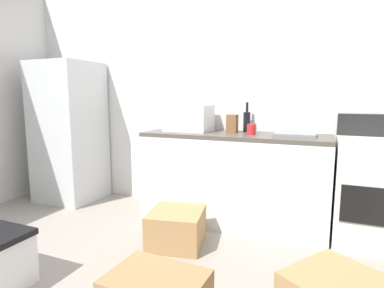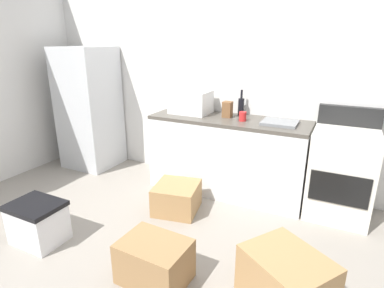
{
  "view_description": "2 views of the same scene",
  "coord_description": "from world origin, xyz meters",
  "px_view_note": "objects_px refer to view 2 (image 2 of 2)",
  "views": [
    {
      "loc": [
        1.11,
        -1.78,
        1.25
      ],
      "look_at": [
        -0.05,
        0.98,
        0.8
      ],
      "focal_mm": 29.47,
      "sensor_mm": 36.0,
      "label": 1
    },
    {
      "loc": [
        1.46,
        -2.07,
        1.74
      ],
      "look_at": [
        0.06,
        0.75,
        0.69
      ],
      "focal_mm": 29.19,
      "sensor_mm": 36.0,
      "label": 2
    }
  ],
  "objects_px": {
    "coffee_mug": "(243,116)",
    "cardboard_box_small": "(154,261)",
    "cardboard_box_large": "(286,281)",
    "storage_bin": "(38,222)",
    "refrigerator": "(89,108)",
    "cardboard_box_medium": "(177,198)",
    "wine_bottle": "(241,106)",
    "stove_oven": "(341,173)",
    "microwave": "(191,102)",
    "knife_block": "(227,109)"
  },
  "relations": [
    {
      "from": "coffee_mug",
      "to": "cardboard_box_small",
      "type": "distance_m",
      "value": 1.8
    },
    {
      "from": "cardboard_box_large",
      "to": "storage_bin",
      "type": "height_order",
      "value": "cardboard_box_large"
    },
    {
      "from": "coffee_mug",
      "to": "storage_bin",
      "type": "height_order",
      "value": "coffee_mug"
    },
    {
      "from": "refrigerator",
      "to": "cardboard_box_medium",
      "type": "distance_m",
      "value": 1.98
    },
    {
      "from": "wine_bottle",
      "to": "cardboard_box_large",
      "type": "distance_m",
      "value": 2.06
    },
    {
      "from": "wine_bottle",
      "to": "coffee_mug",
      "type": "relative_size",
      "value": 3.0
    },
    {
      "from": "stove_oven",
      "to": "storage_bin",
      "type": "bearing_deg",
      "value": -144.16
    },
    {
      "from": "storage_bin",
      "to": "microwave",
      "type": "bearing_deg",
      "value": 69.78
    },
    {
      "from": "refrigerator",
      "to": "microwave",
      "type": "relative_size",
      "value": 3.61
    },
    {
      "from": "wine_bottle",
      "to": "cardboard_box_small",
      "type": "bearing_deg",
      "value": -90.9
    },
    {
      "from": "microwave",
      "to": "knife_block",
      "type": "relative_size",
      "value": 2.56
    },
    {
      "from": "microwave",
      "to": "coffee_mug",
      "type": "xyz_separation_m",
      "value": [
        0.68,
        -0.09,
        -0.09
      ]
    },
    {
      "from": "wine_bottle",
      "to": "cardboard_box_large",
      "type": "xyz_separation_m",
      "value": [
        0.9,
        -1.66,
        -0.81
      ]
    },
    {
      "from": "storage_bin",
      "to": "cardboard_box_medium",
      "type": "bearing_deg",
      "value": 50.42
    },
    {
      "from": "refrigerator",
      "to": "microwave",
      "type": "bearing_deg",
      "value": 3.73
    },
    {
      "from": "coffee_mug",
      "to": "cardboard_box_large",
      "type": "height_order",
      "value": "coffee_mug"
    },
    {
      "from": "refrigerator",
      "to": "stove_oven",
      "type": "xyz_separation_m",
      "value": [
        3.27,
        0.06,
        -0.37
      ]
    },
    {
      "from": "knife_block",
      "to": "cardboard_box_small",
      "type": "xyz_separation_m",
      "value": [
        0.08,
        -1.7,
        -0.82
      ]
    },
    {
      "from": "refrigerator",
      "to": "storage_bin",
      "type": "distance_m",
      "value": 1.99
    },
    {
      "from": "cardboard_box_large",
      "to": "cardboard_box_small",
      "type": "height_order",
      "value": "cardboard_box_large"
    },
    {
      "from": "refrigerator",
      "to": "cardboard_box_small",
      "type": "distance_m",
      "value": 2.72
    },
    {
      "from": "coffee_mug",
      "to": "knife_block",
      "type": "xyz_separation_m",
      "value": [
        -0.21,
        0.09,
        0.04
      ]
    },
    {
      "from": "coffee_mug",
      "to": "cardboard_box_small",
      "type": "bearing_deg",
      "value": -94.6
    },
    {
      "from": "cardboard_box_large",
      "to": "knife_block",
      "type": "bearing_deg",
      "value": 123.76
    },
    {
      "from": "cardboard_box_small",
      "to": "wine_bottle",
      "type": "bearing_deg",
      "value": 89.1
    },
    {
      "from": "cardboard_box_large",
      "to": "cardboard_box_small",
      "type": "distance_m",
      "value": 0.95
    },
    {
      "from": "coffee_mug",
      "to": "cardboard_box_small",
      "type": "xyz_separation_m",
      "value": [
        -0.13,
        -1.61,
        -0.78
      ]
    },
    {
      "from": "cardboard_box_medium",
      "to": "wine_bottle",
      "type": "bearing_deg",
      "value": 66.72
    },
    {
      "from": "cardboard_box_large",
      "to": "cardboard_box_medium",
      "type": "distance_m",
      "value": 1.5
    },
    {
      "from": "knife_block",
      "to": "cardboard_box_small",
      "type": "relative_size",
      "value": 0.36
    },
    {
      "from": "storage_bin",
      "to": "coffee_mug",
      "type": "bearing_deg",
      "value": 51.43
    },
    {
      "from": "wine_bottle",
      "to": "knife_block",
      "type": "height_order",
      "value": "wine_bottle"
    },
    {
      "from": "cardboard_box_large",
      "to": "cardboard_box_medium",
      "type": "bearing_deg",
      "value": 148.67
    },
    {
      "from": "refrigerator",
      "to": "wine_bottle",
      "type": "xyz_separation_m",
      "value": [
        2.12,
        0.25,
        0.18
      ]
    },
    {
      "from": "knife_block",
      "to": "cardboard_box_medium",
      "type": "height_order",
      "value": "knife_block"
    },
    {
      "from": "refrigerator",
      "to": "cardboard_box_medium",
      "type": "xyz_separation_m",
      "value": [
        1.74,
        -0.63,
        -0.68
      ]
    },
    {
      "from": "stove_oven",
      "to": "cardboard_box_large",
      "type": "distance_m",
      "value": 1.51
    },
    {
      "from": "refrigerator",
      "to": "knife_block",
      "type": "distance_m",
      "value": 2.02
    },
    {
      "from": "coffee_mug",
      "to": "cardboard_box_large",
      "type": "relative_size",
      "value": 0.18
    },
    {
      "from": "cardboard_box_small",
      "to": "storage_bin",
      "type": "distance_m",
      "value": 1.2
    },
    {
      "from": "microwave",
      "to": "cardboard_box_large",
      "type": "height_order",
      "value": "microwave"
    },
    {
      "from": "microwave",
      "to": "cardboard_box_small",
      "type": "distance_m",
      "value": 1.99
    },
    {
      "from": "microwave",
      "to": "wine_bottle",
      "type": "relative_size",
      "value": 1.53
    },
    {
      "from": "microwave",
      "to": "storage_bin",
      "type": "xyz_separation_m",
      "value": [
        -0.65,
        -1.76,
        -0.84
      ]
    },
    {
      "from": "cardboard_box_large",
      "to": "coffee_mug",
      "type": "bearing_deg",
      "value": 119.29
    },
    {
      "from": "knife_block",
      "to": "storage_bin",
      "type": "xyz_separation_m",
      "value": [
        -1.12,
        -1.76,
        -0.8
      ]
    },
    {
      "from": "wine_bottle",
      "to": "coffee_mug",
      "type": "xyz_separation_m",
      "value": [
        0.1,
        -0.24,
        -0.06
      ]
    },
    {
      "from": "wine_bottle",
      "to": "cardboard_box_medium",
      "type": "distance_m",
      "value": 1.29
    },
    {
      "from": "refrigerator",
      "to": "microwave",
      "type": "distance_m",
      "value": 1.56
    },
    {
      "from": "coffee_mug",
      "to": "cardboard_box_medium",
      "type": "distance_m",
      "value": 1.13
    }
  ]
}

